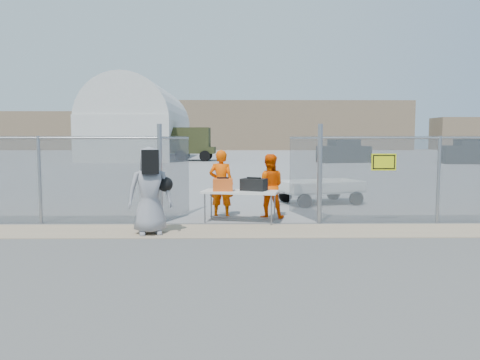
{
  "coord_description": "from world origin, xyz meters",
  "views": [
    {
      "loc": [
        -0.13,
        -9.66,
        2.14
      ],
      "look_at": [
        0.0,
        2.0,
        1.1
      ],
      "focal_mm": 35.0,
      "sensor_mm": 36.0,
      "label": 1
    }
  ],
  "objects_px": {
    "folding_table": "(240,207)",
    "visitor": "(150,191)",
    "security_worker_left": "(221,184)",
    "security_worker_right": "(269,186)",
    "utility_trailer": "(320,192)"
  },
  "relations": [
    {
      "from": "folding_table",
      "to": "visitor",
      "type": "distance_m",
      "value": 2.58
    },
    {
      "from": "security_worker_left",
      "to": "security_worker_right",
      "type": "relative_size",
      "value": 1.06
    },
    {
      "from": "security_worker_left",
      "to": "security_worker_right",
      "type": "xyz_separation_m",
      "value": [
        1.28,
        -0.16,
        -0.05
      ]
    },
    {
      "from": "folding_table",
      "to": "visitor",
      "type": "bearing_deg",
      "value": -131.71
    },
    {
      "from": "visitor",
      "to": "security_worker_right",
      "type": "bearing_deg",
      "value": 22.35
    },
    {
      "from": "visitor",
      "to": "utility_trailer",
      "type": "relative_size",
      "value": 0.59
    },
    {
      "from": "folding_table",
      "to": "security_worker_left",
      "type": "height_order",
      "value": "security_worker_left"
    },
    {
      "from": "security_worker_right",
      "to": "utility_trailer",
      "type": "xyz_separation_m",
      "value": [
        1.87,
        2.74,
        -0.46
      ]
    },
    {
      "from": "security_worker_left",
      "to": "utility_trailer",
      "type": "height_order",
      "value": "security_worker_left"
    },
    {
      "from": "security_worker_right",
      "to": "visitor",
      "type": "bearing_deg",
      "value": 41.08
    },
    {
      "from": "security_worker_left",
      "to": "utility_trailer",
      "type": "xyz_separation_m",
      "value": [
        3.16,
        2.58,
        -0.51
      ]
    },
    {
      "from": "security_worker_right",
      "to": "utility_trailer",
      "type": "bearing_deg",
      "value": -119.94
    },
    {
      "from": "utility_trailer",
      "to": "visitor",
      "type": "bearing_deg",
      "value": -151.57
    },
    {
      "from": "folding_table",
      "to": "utility_trailer",
      "type": "height_order",
      "value": "same"
    },
    {
      "from": "security_worker_left",
      "to": "visitor",
      "type": "distance_m",
      "value": 2.71
    }
  ]
}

